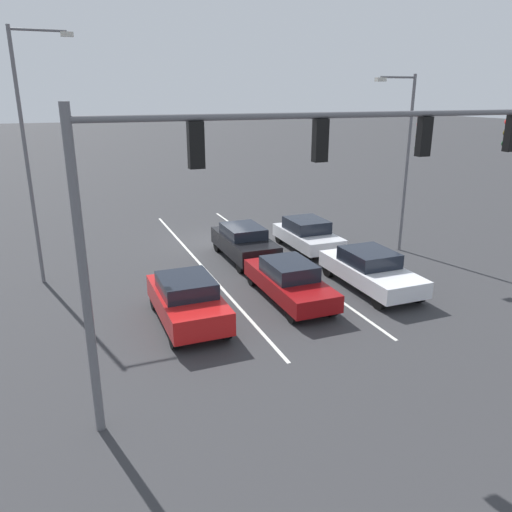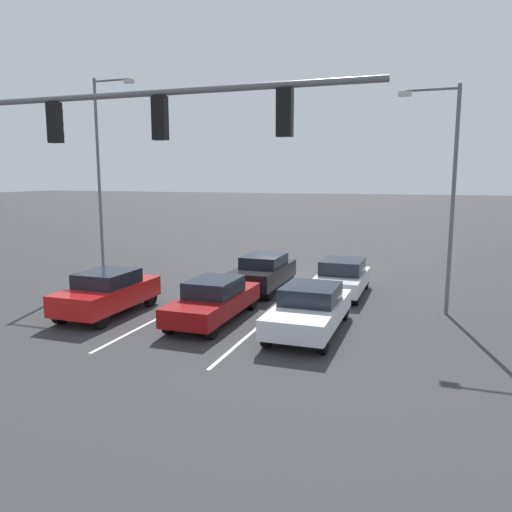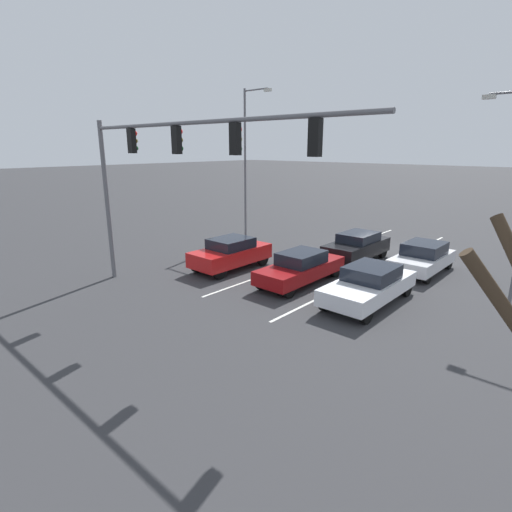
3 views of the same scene
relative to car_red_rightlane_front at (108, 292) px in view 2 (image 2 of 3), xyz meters
The scene contains 11 objects.
ground_plane 9.47m from the car_red_rightlane_front, 113.65° to the right, with size 240.00×240.00×0.00m, color #333335.
lane_stripe_left_divider 7.90m from the car_red_rightlane_front, 135.45° to the right, with size 0.12×18.26×0.01m, color silver.
lane_stripe_center_divider 5.91m from the car_red_rightlane_front, 109.67° to the right, with size 0.12×18.26×0.01m, color silver.
car_red_rightlane_front is the anchor object (origin of this frame).
car_maroon_midlane_front 3.95m from the car_red_rightlane_front, behind, with size 1.72×4.75×1.46m.
car_white_leftlane_front 7.31m from the car_red_rightlane_front, behind, with size 1.92×4.73×1.49m.
car_silver_leftlane_second 9.40m from the car_red_rightlane_front, 141.80° to the right, with size 1.89×4.11×1.47m.
car_black_midlane_second 6.82m from the car_red_rightlane_front, 126.22° to the right, with size 1.81×4.39×1.53m.
traffic_signal_gantry 6.72m from the car_red_rightlane_front, 106.88° to the left, with size 13.20×0.37×7.05m.
street_lamp_right_shoulder 8.51m from the car_red_rightlane_front, 53.85° to the right, with size 2.18×0.24×9.45m.
street_lamp_left_shoulder 12.56m from the car_red_rightlane_front, 160.08° to the right, with size 2.06×0.24×7.99m.
Camera 2 is at (-7.00, 23.29, 4.90)m, focal length 35.00 mm.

